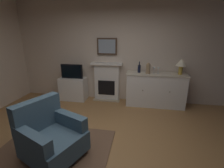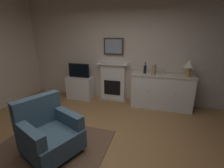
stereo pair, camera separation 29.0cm
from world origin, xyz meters
name	(u,v)px [view 2 (the right image)]	position (x,y,z in m)	size (l,w,h in m)	color
ground_plane	(96,152)	(0.00, 0.00, -0.05)	(6.02, 4.71, 0.10)	#9E7042
wall_rear	(126,50)	(0.00, 2.33, 1.45)	(6.02, 0.06, 2.90)	beige
area_rug	(44,155)	(-0.75, -0.35, 0.01)	(1.85, 1.90, 0.02)	brown
fireplace_unit	(113,82)	(-0.33, 2.20, 0.55)	(0.87, 0.30, 1.10)	white
framed_picture	(113,46)	(-0.33, 2.24, 1.54)	(0.55, 0.04, 0.45)	#473323
sideboard_cabinet	(161,91)	(1.03, 2.02, 0.45)	(1.54, 0.49, 0.89)	white
table_lamp	(189,65)	(1.60, 2.02, 1.17)	(0.26, 0.26, 0.40)	#B79338
wine_bottle	(145,69)	(0.57, 2.06, 1.00)	(0.08, 0.08, 0.29)	black
wine_glass_left	(160,70)	(0.95, 2.04, 1.01)	(0.07, 0.07, 0.16)	silver
wine_glass_center	(165,70)	(1.06, 2.03, 1.01)	(0.07, 0.07, 0.16)	silver
vase_decorative	(154,69)	(0.80, 1.97, 1.03)	(0.11, 0.11, 0.28)	#9E7F5B
tv_cabinet	(80,88)	(-1.30, 2.04, 0.33)	(0.75, 0.42, 0.65)	white
tv_set	(79,71)	(-1.30, 2.01, 0.85)	(0.62, 0.07, 0.40)	black
armchair	(49,132)	(-0.70, -0.24, 0.38)	(1.04, 1.02, 0.92)	#3F596B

